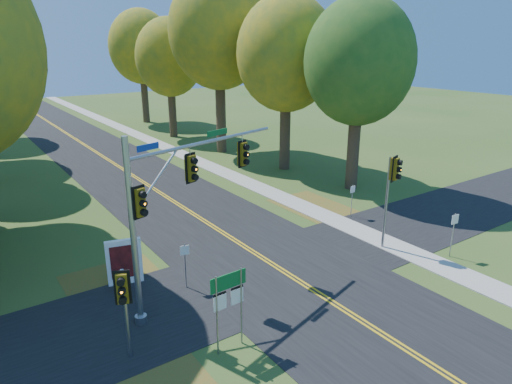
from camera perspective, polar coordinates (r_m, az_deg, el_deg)
ground at (r=19.65m, az=6.56°, el=-11.76°), size 160.00×160.00×0.00m
road_main at (r=19.64m, az=6.56°, el=-11.74°), size 8.00×160.00×0.02m
road_cross at (r=20.99m, az=2.93°, el=-9.55°), size 60.00×6.00×0.02m
centerline_left at (r=19.58m, az=6.34°, el=-11.79°), size 0.10×160.00×0.01m
centerline_right at (r=19.70m, az=6.79°, el=-11.61°), size 0.10×160.00×0.01m
sidewalk_east at (r=23.79m, az=17.98°, el=-6.93°), size 1.60×160.00×0.06m
leaf_patch_w_near at (r=19.91m, az=-16.17°, el=-11.98°), size 4.00×6.00×0.00m
leaf_patch_e at (r=27.85m, az=9.01°, el=-2.56°), size 3.50×8.00×0.00m
tree_e_a at (r=31.45m, az=12.75°, el=15.52°), size 7.20×7.20×12.73m
tree_e_b at (r=36.04m, az=3.85°, el=16.79°), size 7.60×7.60×13.33m
tree_e_c at (r=42.12m, az=-4.63°, el=19.37°), size 8.80×8.80×15.79m
tree_e_d at (r=50.01m, az=-10.74°, el=16.16°), size 7.00×7.00×12.32m
tree_e_e at (r=60.33m, az=-14.13°, el=17.15°), size 7.80×7.80×13.74m
traffic_mast at (r=16.95m, az=-10.15°, el=-0.38°), size 7.38×2.51×6.93m
east_signal_pole at (r=22.54m, az=16.71°, el=1.52°), size 0.53×0.64×4.75m
ped_signal_pole at (r=14.92m, az=-16.26°, el=-12.19°), size 0.48×0.58×3.24m
route_sign_cluster at (r=15.10m, az=-3.43°, el=-12.77°), size 1.34×0.12×2.86m
info_kiosk at (r=20.13m, az=-16.13°, el=-8.41°), size 1.46×0.56×2.01m
reg_sign_e_north at (r=27.04m, az=11.94°, el=-0.37°), size 0.37×0.06×1.96m
reg_sign_e_south at (r=23.40m, az=23.49°, el=-4.05°), size 0.42×0.09×2.21m
reg_sign_w at (r=19.09m, az=-8.86°, el=-8.16°), size 0.38×0.10×2.00m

